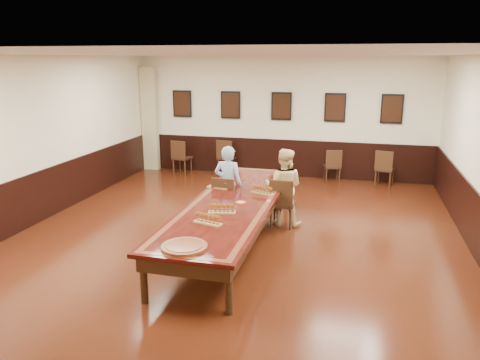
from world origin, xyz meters
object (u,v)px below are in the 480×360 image
(spare_chair_a, at_px, (182,157))
(person_man, at_px, (228,185))
(spare_chair_b, at_px, (227,157))
(carved_platter, at_px, (184,247))
(conference_table, at_px, (233,209))
(spare_chair_c, at_px, (332,165))
(spare_chair_d, at_px, (385,168))
(person_woman, at_px, (284,187))
(chair_woman, at_px, (282,202))
(chair_man, at_px, (227,200))

(spare_chair_a, height_order, person_man, person_man)
(spare_chair_b, relative_size, carved_platter, 1.29)
(spare_chair_a, relative_size, conference_table, 0.19)
(spare_chair_c, xyz_separation_m, spare_chair_d, (1.31, -0.08, 0.02))
(spare_chair_b, xyz_separation_m, conference_table, (1.48, -4.82, 0.13))
(spare_chair_a, distance_m, person_man, 4.27)
(spare_chair_a, height_order, carved_platter, spare_chair_a)
(carved_platter, bearing_deg, person_woman, 76.65)
(spare_chair_d, distance_m, conference_table, 5.31)
(person_man, bearing_deg, spare_chair_b, -69.29)
(person_man, xyz_separation_m, person_woman, (1.06, 0.13, -0.02))
(spare_chair_d, bearing_deg, conference_table, 73.29)
(carved_platter, bearing_deg, spare_chair_d, 67.35)
(spare_chair_a, bearing_deg, person_man, 131.50)
(person_woman, relative_size, carved_platter, 1.99)
(spare_chair_b, xyz_separation_m, carved_platter, (1.41, -6.96, 0.29))
(person_man, bearing_deg, person_woman, -168.44)
(spare_chair_c, bearing_deg, carved_platter, 64.27)
(spare_chair_a, bearing_deg, spare_chair_c, -170.61)
(chair_woman, distance_m, conference_table, 1.24)
(spare_chair_a, xyz_separation_m, person_man, (2.34, -3.56, 0.29))
(spare_chair_b, xyz_separation_m, person_woman, (2.18, -3.70, 0.26))
(spare_chair_c, relative_size, carved_platter, 1.16)
(spare_chair_c, bearing_deg, spare_chair_d, 163.13)
(chair_man, distance_m, person_woman, 1.13)
(carved_platter, bearing_deg, spare_chair_b, 101.45)
(chair_woman, xyz_separation_m, person_woman, (0.00, 0.10, 0.27))
(chair_woman, xyz_separation_m, conference_table, (-0.70, -1.02, 0.13))
(chair_man, bearing_deg, conference_table, 116.94)
(spare_chair_b, height_order, person_woman, person_woman)
(conference_table, relative_size, carved_platter, 6.67)
(chair_woman, xyz_separation_m, carved_platter, (-0.77, -3.16, 0.30))
(chair_woman, distance_m, spare_chair_a, 4.90)
(chair_woman, height_order, conference_table, chair_woman)
(spare_chair_c, xyz_separation_m, carved_platter, (-1.49, -6.78, 0.34))
(chair_man, xyz_separation_m, person_woman, (1.07, 0.23, 0.27))
(spare_chair_b, height_order, carved_platter, spare_chair_b)
(person_man, relative_size, person_woman, 1.02)
(chair_man, relative_size, spare_chair_b, 0.99)
(person_man, bearing_deg, spare_chair_d, -126.40)
(chair_man, distance_m, spare_chair_a, 4.34)
(chair_woman, relative_size, person_woman, 0.64)
(chair_woman, distance_m, carved_platter, 3.26)
(carved_platter, bearing_deg, spare_chair_c, 77.63)
(chair_man, xyz_separation_m, spare_chair_b, (-1.11, 3.93, 0.00))
(person_man, distance_m, conference_table, 1.06)
(chair_man, distance_m, spare_chair_b, 4.09)
(spare_chair_a, relative_size, person_man, 0.62)
(spare_chair_a, distance_m, spare_chair_d, 5.42)
(conference_table, bearing_deg, chair_man, 112.52)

